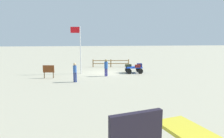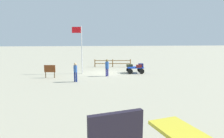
{
  "view_description": "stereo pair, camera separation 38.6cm",
  "coord_description": "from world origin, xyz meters",
  "px_view_note": "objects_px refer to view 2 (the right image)",
  "views": [
    {
      "loc": [
        1.31,
        22.51,
        4.12
      ],
      "look_at": [
        -0.45,
        6.0,
        1.42
      ],
      "focal_mm": 33.07,
      "sensor_mm": 36.0,
      "label": 1
    },
    {
      "loc": [
        0.92,
        22.55,
        4.12
      ],
      "look_at": [
        -0.45,
        6.0,
        1.42
      ],
      "focal_mm": 33.07,
      "sensor_mm": 36.0,
      "label": 2
    }
  ],
  "objects_px": {
    "worker_lead": "(75,71)",
    "signboard": "(50,69)",
    "luggage_cart": "(135,69)",
    "suitcase_olive": "(130,66)",
    "suitcase_navy": "(141,65)",
    "suitcase_tan": "(139,66)",
    "flagpole": "(80,45)",
    "worker_trailing": "(107,66)"
  },
  "relations": [
    {
      "from": "worker_lead",
      "to": "flagpole",
      "type": "bearing_deg",
      "value": -92.88
    },
    {
      "from": "suitcase_tan",
      "to": "flagpole",
      "type": "xyz_separation_m",
      "value": [
        6.3,
        -0.71,
        2.29
      ]
    },
    {
      "from": "luggage_cart",
      "to": "signboard",
      "type": "xyz_separation_m",
      "value": [
        8.84,
        1.86,
        0.35
      ]
    },
    {
      "from": "suitcase_olive",
      "to": "flagpole",
      "type": "distance_m",
      "value": 5.85
    },
    {
      "from": "suitcase_olive",
      "to": "worker_trailing",
      "type": "relative_size",
      "value": 0.4
    },
    {
      "from": "suitcase_tan",
      "to": "flagpole",
      "type": "height_order",
      "value": "flagpole"
    },
    {
      "from": "signboard",
      "to": "worker_trailing",
      "type": "bearing_deg",
      "value": -176.57
    },
    {
      "from": "suitcase_tan",
      "to": "worker_lead",
      "type": "height_order",
      "value": "worker_lead"
    },
    {
      "from": "suitcase_tan",
      "to": "suitcase_navy",
      "type": "distance_m",
      "value": 0.44
    },
    {
      "from": "suitcase_navy",
      "to": "signboard",
      "type": "distance_m",
      "value": 9.62
    },
    {
      "from": "signboard",
      "to": "flagpole",
      "type": "bearing_deg",
      "value": -143.65
    },
    {
      "from": "suitcase_tan",
      "to": "worker_trailing",
      "type": "bearing_deg",
      "value": 16.93
    },
    {
      "from": "luggage_cart",
      "to": "suitcase_navy",
      "type": "relative_size",
      "value": 3.65
    },
    {
      "from": "suitcase_tan",
      "to": "suitcase_olive",
      "type": "xyz_separation_m",
      "value": [
        0.92,
        -0.68,
        -0.02
      ]
    },
    {
      "from": "worker_trailing",
      "to": "flagpole",
      "type": "height_order",
      "value": "flagpole"
    },
    {
      "from": "worker_lead",
      "to": "signboard",
      "type": "relative_size",
      "value": 1.37
    },
    {
      "from": "flagpole",
      "to": "signboard",
      "type": "xyz_separation_m",
      "value": [
        2.89,
        2.12,
        -2.3
      ]
    },
    {
      "from": "suitcase_olive",
      "to": "worker_lead",
      "type": "xyz_separation_m",
      "value": [
        5.59,
        4.12,
        0.2
      ]
    },
    {
      "from": "luggage_cart",
      "to": "suitcase_tan",
      "type": "xyz_separation_m",
      "value": [
        -0.35,
        0.44,
        0.36
      ]
    },
    {
      "from": "suitcase_navy",
      "to": "flagpole",
      "type": "distance_m",
      "value": 6.95
    },
    {
      "from": "suitcase_olive",
      "to": "signboard",
      "type": "distance_m",
      "value": 8.53
    },
    {
      "from": "suitcase_olive",
      "to": "signboard",
      "type": "bearing_deg",
      "value": 14.24
    },
    {
      "from": "worker_lead",
      "to": "suitcase_navy",
      "type": "bearing_deg",
      "value": -150.85
    },
    {
      "from": "suitcase_olive",
      "to": "flagpole",
      "type": "bearing_deg",
      "value": -0.29
    },
    {
      "from": "suitcase_tan",
      "to": "suitcase_olive",
      "type": "bearing_deg",
      "value": -36.52
    },
    {
      "from": "worker_lead",
      "to": "signboard",
      "type": "distance_m",
      "value": 3.36
    },
    {
      "from": "luggage_cart",
      "to": "suitcase_navy",
      "type": "bearing_deg",
      "value": 170.9
    },
    {
      "from": "worker_trailing",
      "to": "suitcase_navy",
      "type": "bearing_deg",
      "value": -159.59
    },
    {
      "from": "signboard",
      "to": "luggage_cart",
      "type": "bearing_deg",
      "value": -168.13
    },
    {
      "from": "luggage_cart",
      "to": "suitcase_olive",
      "type": "relative_size",
      "value": 2.71
    },
    {
      "from": "suitcase_olive",
      "to": "worker_lead",
      "type": "bearing_deg",
      "value": 36.42
    },
    {
      "from": "suitcase_olive",
      "to": "signboard",
      "type": "relative_size",
      "value": 0.54
    },
    {
      "from": "suitcase_tan",
      "to": "signboard",
      "type": "xyz_separation_m",
      "value": [
        9.19,
        1.42,
        -0.01
      ]
    },
    {
      "from": "suitcase_navy",
      "to": "worker_trailing",
      "type": "relative_size",
      "value": 0.29
    },
    {
      "from": "luggage_cart",
      "to": "signboard",
      "type": "bearing_deg",
      "value": 11.87
    },
    {
      "from": "suitcase_olive",
      "to": "signboard",
      "type": "xyz_separation_m",
      "value": [
        8.27,
        2.1,
        0.01
      ]
    },
    {
      "from": "suitcase_olive",
      "to": "suitcase_navy",
      "type": "bearing_deg",
      "value": 164.11
    },
    {
      "from": "luggage_cart",
      "to": "worker_lead",
      "type": "xyz_separation_m",
      "value": [
        6.16,
        3.88,
        0.54
      ]
    },
    {
      "from": "luggage_cart",
      "to": "suitcase_tan",
      "type": "distance_m",
      "value": 0.67
    },
    {
      "from": "suitcase_navy",
      "to": "flagpole",
      "type": "height_order",
      "value": "flagpole"
    },
    {
      "from": "luggage_cart",
      "to": "worker_lead",
      "type": "distance_m",
      "value": 7.3
    },
    {
      "from": "worker_trailing",
      "to": "suitcase_tan",
      "type": "bearing_deg",
      "value": -163.07
    }
  ]
}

